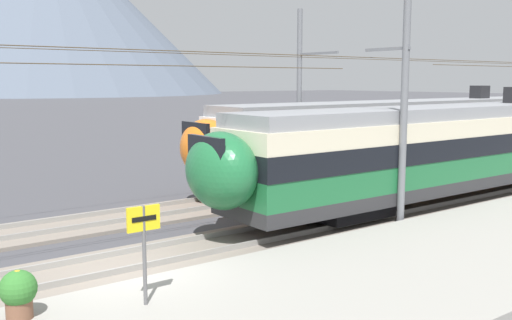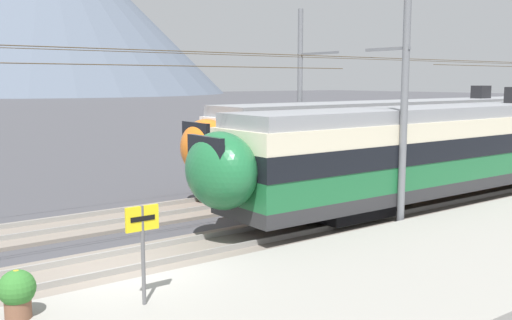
# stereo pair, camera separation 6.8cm
# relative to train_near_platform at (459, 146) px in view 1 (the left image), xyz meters

# --- Properties ---
(ground_plane) EXTENTS (400.00, 400.00, 0.00)m
(ground_plane) POSITION_rel_train_near_platform_xyz_m (-14.85, -1.09, -2.22)
(ground_plane) COLOR #424247
(track_near) EXTENTS (120.00, 3.00, 0.28)m
(track_near) POSITION_rel_train_near_platform_xyz_m (-14.85, 0.00, -2.15)
(track_near) COLOR slate
(track_near) RESTS_ON ground
(track_far) EXTENTS (120.00, 3.00, 0.28)m
(track_far) POSITION_rel_train_near_platform_xyz_m (-14.85, 4.84, -2.15)
(track_far) COLOR slate
(track_far) RESTS_ON ground
(train_near_platform) EXTENTS (24.43, 2.92, 4.27)m
(train_near_platform) POSITION_rel_train_near_platform_xyz_m (0.00, 0.00, 0.00)
(train_near_platform) COLOR #2D2D30
(train_near_platform) RESTS_ON track_near
(train_far_track) EXTENTS (27.98, 2.99, 4.27)m
(train_far_track) POSITION_rel_train_near_platform_xyz_m (4.31, 4.84, 0.01)
(train_far_track) COLOR #2D2D30
(train_far_track) RESTS_ON track_far
(catenary_mast_mid) EXTENTS (39.85, 1.85, 7.39)m
(catenary_mast_mid) POSITION_rel_train_near_platform_xyz_m (-5.41, -1.45, 1.65)
(catenary_mast_mid) COLOR slate
(catenary_mast_mid) RESTS_ON ground
(catenary_mast_far_side) EXTENTS (39.85, 2.69, 8.14)m
(catenary_mast_far_side) POSITION_rel_train_near_platform_xyz_m (-2.28, 7.07, 2.03)
(catenary_mast_far_side) COLOR slate
(catenary_mast_far_side) RESTS_ON ground
(platform_sign) EXTENTS (0.70, 0.08, 2.03)m
(platform_sign) POSITION_rel_train_near_platform_xyz_m (-15.52, -3.41, -0.38)
(platform_sign) COLOR #59595B
(platform_sign) RESTS_ON platform_slab
(potted_plant_platform_edge) EXTENTS (0.70, 0.70, 0.95)m
(potted_plant_platform_edge) POSITION_rel_train_near_platform_xyz_m (-17.75, -2.62, -1.34)
(potted_plant_platform_edge) COLOR brown
(potted_plant_platform_edge) RESTS_ON platform_slab
(mountain_central_peak) EXTENTS (128.13, 128.13, 64.24)m
(mountain_central_peak) POSITION_rel_train_near_platform_xyz_m (47.33, 206.32, 29.90)
(mountain_central_peak) COLOR #515B6B
(mountain_central_peak) RESTS_ON ground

